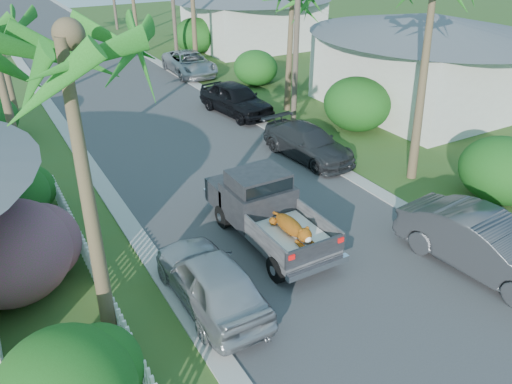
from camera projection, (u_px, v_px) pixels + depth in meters
ground at (400, 326)px, 12.17m from camera, size 120.00×120.00×0.00m
road at (112, 82)px, 31.26m from camera, size 8.00×100.00×0.02m
curb_left at (40, 92)px, 29.34m from camera, size 0.60×100.00×0.06m
curb_right at (176, 73)px, 33.15m from camera, size 0.60×100.00×0.06m
pickup_truck at (263, 206)px, 15.33m from camera, size 1.98×5.12×2.06m
parked_car_rn at (485, 245)px, 13.81m from camera, size 2.31×5.13×1.64m
parked_car_rm at (308, 143)px, 20.75m from camera, size 2.30×4.70×1.32m
parked_car_rf at (236, 99)px, 25.58m from camera, size 2.48×4.89×1.60m
parked_car_rd at (190, 63)px, 32.60m from camera, size 2.71×5.36×1.45m
parked_car_ln at (211, 280)px, 12.59m from camera, size 1.72×4.28×1.46m
palm_l_a at (59, 39)px, 8.46m from camera, size 4.40×4.40×8.20m
shrub_l_b at (11, 252)px, 12.69m from camera, size 3.00×3.30×2.60m
shrub_l_c at (11, 194)px, 16.06m from camera, size 2.40×2.64×2.00m
shrub_r_a at (503, 170)px, 17.29m from camera, size 2.80×3.08×2.30m
shrub_r_b at (357, 104)px, 23.44m from camera, size 3.00×3.30×2.50m
shrub_r_c at (255, 68)px, 30.27m from camera, size 2.60×2.86×2.10m
shrub_r_d at (196, 35)px, 38.01m from camera, size 3.20×3.52×2.60m
picket_fence at (92, 266)px, 13.48m from camera, size 0.10×11.00×1.00m
house_right_near at (423, 65)px, 26.05m from camera, size 8.00×9.00×4.80m
house_right_far at (252, 19)px, 39.84m from camera, size 9.00×8.00×4.60m
utility_pole_b at (297, 28)px, 22.42m from camera, size 1.60×0.26×9.00m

